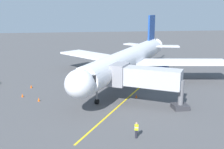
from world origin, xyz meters
TOP-DOWN VIEW (x-y plane):
  - ground_plane at (0.00, 0.00)m, footprint 220.00×220.00m
  - apron_lead_in_line at (-1.32, 5.21)m, footprint 20.94×34.33m
  - airplane at (-1.47, -1.03)m, footprint 30.60×36.20m
  - jet_bridge at (-0.21, 11.40)m, footprint 10.72×7.87m
  - ground_crew_marshaller at (2.73, 21.70)m, footprint 0.44×0.32m
  - baggage_cart_portside at (0.75, -17.88)m, footprint 1.79×2.73m
  - safety_cone_nose_left at (15.74, 1.16)m, footprint 0.32×0.32m
  - safety_cone_nose_right at (13.80, 8.31)m, footprint 0.32×0.32m
  - safety_cone_wing_port at (16.42, 5.94)m, footprint 0.32×0.32m
  - safety_cone_wing_starboard at (-0.39, 8.96)m, footprint 0.32×0.32m

SIDE VIEW (x-z plane):
  - ground_plane at x=0.00m, z-range 0.00..0.00m
  - apron_lead_in_line at x=-1.32m, z-range 0.00..0.01m
  - safety_cone_nose_left at x=15.74m, z-range 0.00..0.55m
  - safety_cone_nose_right at x=13.80m, z-range 0.00..0.55m
  - safety_cone_wing_port at x=16.42m, z-range 0.00..0.55m
  - safety_cone_wing_starboard at x=-0.39m, z-range 0.00..0.55m
  - baggage_cart_portside at x=0.75m, z-range 0.02..1.29m
  - ground_crew_marshaller at x=2.73m, z-range 0.03..1.74m
  - jet_bridge at x=-0.21m, z-range 1.06..6.46m
  - airplane at x=-1.47m, z-range -1.75..9.75m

